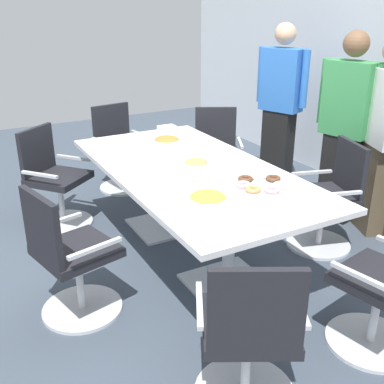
# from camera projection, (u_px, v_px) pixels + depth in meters

# --- Properties ---
(ground_plane) EXTENTS (10.00, 10.00, 0.01)m
(ground_plane) POSITION_uv_depth(u_px,v_px,m) (192.00, 253.00, 3.91)
(ground_plane) COLOR #3D4754
(conference_table) EXTENTS (2.40, 1.20, 0.75)m
(conference_table) POSITION_uv_depth(u_px,v_px,m) (192.00, 183.00, 3.67)
(conference_table) COLOR white
(conference_table) RESTS_ON ground
(office_chair_0) EXTENTS (0.62, 0.62, 0.91)m
(office_chair_0) POSITION_uv_depth(u_px,v_px,m) (120.00, 152.00, 5.14)
(office_chair_0) COLOR silver
(office_chair_0) RESTS_ON ground
(office_chair_1) EXTENTS (0.76, 0.76, 0.91)m
(office_chair_1) POSITION_uv_depth(u_px,v_px,m) (55.00, 183.00, 4.28)
(office_chair_1) COLOR silver
(office_chair_1) RESTS_ON ground
(office_chair_2) EXTENTS (0.65, 0.65, 0.91)m
(office_chair_2) POSITION_uv_depth(u_px,v_px,m) (70.00, 261.00, 3.00)
(office_chair_2) COLOR silver
(office_chair_2) RESTS_ON ground
(office_chair_3) EXTENTS (0.73, 0.73, 0.91)m
(office_chair_3) POSITION_uv_depth(u_px,v_px,m) (249.00, 340.00, 2.30)
(office_chair_3) COLOR silver
(office_chair_3) RESTS_ON ground
(office_chair_5) EXTENTS (0.67, 0.67, 0.91)m
(office_chair_5) POSITION_uv_depth(u_px,v_px,m) (329.00, 202.00, 3.88)
(office_chair_5) COLOR silver
(office_chair_5) RESTS_ON ground
(office_chair_6) EXTENTS (0.73, 0.73, 0.91)m
(office_chair_6) POSITION_uv_depth(u_px,v_px,m) (216.00, 157.00, 4.98)
(office_chair_6) COLOR silver
(office_chair_6) RESTS_ON ground
(person_standing_0) EXTENTS (0.60, 0.36, 1.75)m
(person_standing_0) POSITION_uv_depth(u_px,v_px,m) (280.00, 103.00, 5.11)
(person_standing_0) COLOR black
(person_standing_0) RESTS_ON ground
(person_standing_1) EXTENTS (0.61, 0.31, 1.73)m
(person_standing_1) POSITION_uv_depth(u_px,v_px,m) (346.00, 126.00, 4.21)
(person_standing_1) COLOR black
(person_standing_1) RESTS_ON ground
(person_standing_2) EXTENTS (0.59, 0.37, 1.70)m
(person_standing_2) POSITION_uv_depth(u_px,v_px,m) (383.00, 137.00, 3.98)
(person_standing_2) COLOR brown
(person_standing_2) RESTS_ON ground
(snack_bowl_pretzels) EXTENTS (0.25, 0.25, 0.09)m
(snack_bowl_pretzels) POSITION_uv_depth(u_px,v_px,m) (167.00, 141.00, 4.16)
(snack_bowl_pretzels) COLOR white
(snack_bowl_pretzels) RESTS_ON conference_table
(snack_bowl_chips_yellow) EXTENTS (0.26, 0.26, 0.09)m
(snack_bowl_chips_yellow) POSITION_uv_depth(u_px,v_px,m) (208.00, 200.00, 2.95)
(snack_bowl_chips_yellow) COLOR white
(snack_bowl_chips_yellow) RESTS_ON conference_table
(snack_bowl_cookies) EXTENTS (0.20, 0.20, 0.09)m
(snack_bowl_cookies) POSITION_uv_depth(u_px,v_px,m) (196.00, 165.00, 3.57)
(snack_bowl_cookies) COLOR white
(snack_bowl_cookies) RESTS_ON conference_table
(donut_platter) EXTENTS (0.37, 0.37, 0.04)m
(donut_platter) POSITION_uv_depth(u_px,v_px,m) (261.00, 184.00, 3.26)
(donut_platter) COLOR white
(donut_platter) RESTS_ON conference_table
(napkin_pile) EXTENTS (0.16, 0.16, 0.08)m
(napkin_pile) POSITION_uv_depth(u_px,v_px,m) (168.00, 131.00, 4.51)
(napkin_pile) COLOR white
(napkin_pile) RESTS_ON conference_table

